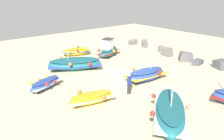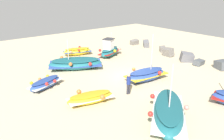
{
  "view_description": "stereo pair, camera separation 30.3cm",
  "coord_description": "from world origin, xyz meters",
  "px_view_note": "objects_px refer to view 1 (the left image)",
  "views": [
    {
      "loc": [
        13.76,
        -13.8,
        7.71
      ],
      "look_at": [
        -0.67,
        -1.9,
        0.9
      ],
      "focal_mm": 36.14,
      "sensor_mm": 36.0,
      "label": 1
    },
    {
      "loc": [
        13.95,
        -13.57,
        7.71
      ],
      "look_at": [
        -0.67,
        -1.9,
        0.9
      ],
      "focal_mm": 36.14,
      "sensor_mm": 36.0,
      "label": 2
    }
  ],
  "objects_px": {
    "fishing_boat_2": "(75,64)",
    "fishing_boat_3": "(91,98)",
    "fishing_boat_4": "(76,51)",
    "person_walking": "(129,83)",
    "fishing_boat_5": "(170,112)",
    "fishing_boat_7": "(109,50)",
    "fishing_boat_0": "(45,84)",
    "fishing_boat_1": "(146,75)"
  },
  "relations": [
    {
      "from": "fishing_boat_0",
      "to": "fishing_boat_2",
      "type": "bearing_deg",
      "value": 8.89
    },
    {
      "from": "fishing_boat_0",
      "to": "fishing_boat_7",
      "type": "relative_size",
      "value": 0.85
    },
    {
      "from": "fishing_boat_0",
      "to": "fishing_boat_2",
      "type": "xyz_separation_m",
      "value": [
        -2.54,
        4.27,
        0.15
      ]
    },
    {
      "from": "fishing_boat_1",
      "to": "person_walking",
      "type": "xyz_separation_m",
      "value": [
        1.05,
        -3.1,
        0.42
      ]
    },
    {
      "from": "fishing_boat_0",
      "to": "fishing_boat_4",
      "type": "bearing_deg",
      "value": 22.39
    },
    {
      "from": "fishing_boat_4",
      "to": "fishing_boat_2",
      "type": "bearing_deg",
      "value": 75.23
    },
    {
      "from": "fishing_boat_0",
      "to": "fishing_boat_3",
      "type": "distance_m",
      "value": 4.68
    },
    {
      "from": "fishing_boat_0",
      "to": "fishing_boat_7",
      "type": "xyz_separation_m",
      "value": [
        -3.99,
        9.79,
        0.31
      ]
    },
    {
      "from": "fishing_boat_4",
      "to": "person_walking",
      "type": "bearing_deg",
      "value": 95.99
    },
    {
      "from": "fishing_boat_0",
      "to": "fishing_boat_5",
      "type": "relative_size",
      "value": 0.63
    },
    {
      "from": "fishing_boat_0",
      "to": "fishing_boat_1",
      "type": "bearing_deg",
      "value": -49.73
    },
    {
      "from": "fishing_boat_5",
      "to": "fishing_boat_7",
      "type": "distance_m",
      "value": 14.69
    },
    {
      "from": "fishing_boat_4",
      "to": "fishing_boat_5",
      "type": "relative_size",
      "value": 0.69
    },
    {
      "from": "fishing_boat_2",
      "to": "fishing_boat_7",
      "type": "xyz_separation_m",
      "value": [
        -1.45,
        5.51,
        0.15
      ]
    },
    {
      "from": "fishing_boat_1",
      "to": "fishing_boat_7",
      "type": "height_order",
      "value": "fishing_boat_1"
    },
    {
      "from": "fishing_boat_3",
      "to": "fishing_boat_4",
      "type": "height_order",
      "value": "fishing_boat_4"
    },
    {
      "from": "fishing_boat_0",
      "to": "fishing_boat_4",
      "type": "xyz_separation_m",
      "value": [
        -6.79,
        6.98,
        0.07
      ]
    },
    {
      "from": "person_walking",
      "to": "fishing_boat_7",
      "type": "bearing_deg",
      "value": -9.26
    },
    {
      "from": "fishing_boat_2",
      "to": "fishing_boat_4",
      "type": "xyz_separation_m",
      "value": [
        -4.25,
        2.71,
        -0.09
      ]
    },
    {
      "from": "fishing_boat_7",
      "to": "fishing_boat_4",
      "type": "bearing_deg",
      "value": -69.74
    },
    {
      "from": "fishing_boat_7",
      "to": "person_walking",
      "type": "height_order",
      "value": "fishing_boat_7"
    },
    {
      "from": "fishing_boat_4",
      "to": "fishing_boat_5",
      "type": "bearing_deg",
      "value": 96.57
    },
    {
      "from": "fishing_boat_1",
      "to": "person_walking",
      "type": "height_order",
      "value": "fishing_boat_1"
    },
    {
      "from": "fishing_boat_3",
      "to": "person_walking",
      "type": "distance_m",
      "value": 3.17
    },
    {
      "from": "fishing_boat_4",
      "to": "fishing_boat_3",
      "type": "bearing_deg",
      "value": 81.54
    },
    {
      "from": "fishing_boat_2",
      "to": "fishing_boat_3",
      "type": "relative_size",
      "value": 1.59
    },
    {
      "from": "fishing_boat_4",
      "to": "fishing_boat_5",
      "type": "height_order",
      "value": "fishing_boat_5"
    },
    {
      "from": "fishing_boat_2",
      "to": "fishing_boat_4",
      "type": "height_order",
      "value": "fishing_boat_2"
    },
    {
      "from": "fishing_boat_1",
      "to": "fishing_boat_2",
      "type": "relative_size",
      "value": 0.72
    },
    {
      "from": "fishing_boat_1",
      "to": "fishing_boat_4",
      "type": "xyz_separation_m",
      "value": [
        -10.83,
        -0.64,
        -0.06
      ]
    },
    {
      "from": "fishing_boat_3",
      "to": "fishing_boat_5",
      "type": "distance_m",
      "value": 5.51
    },
    {
      "from": "fishing_boat_4",
      "to": "fishing_boat_7",
      "type": "xyz_separation_m",
      "value": [
        2.81,
        2.81,
        0.24
      ]
    },
    {
      "from": "fishing_boat_5",
      "to": "fishing_boat_7",
      "type": "height_order",
      "value": "fishing_boat_5"
    },
    {
      "from": "fishing_boat_1",
      "to": "fishing_boat_7",
      "type": "distance_m",
      "value": 8.31
    },
    {
      "from": "fishing_boat_7",
      "to": "person_walking",
      "type": "xyz_separation_m",
      "value": [
        9.08,
        -5.27,
        0.24
      ]
    },
    {
      "from": "fishing_boat_1",
      "to": "fishing_boat_5",
      "type": "xyz_separation_m",
      "value": [
        5.39,
        -3.83,
        0.14
      ]
    },
    {
      "from": "fishing_boat_2",
      "to": "fishing_boat_3",
      "type": "height_order",
      "value": "fishing_boat_2"
    },
    {
      "from": "fishing_boat_2",
      "to": "fishing_boat_3",
      "type": "distance_m",
      "value": 7.54
    },
    {
      "from": "fishing_boat_3",
      "to": "fishing_boat_7",
      "type": "xyz_separation_m",
      "value": [
        -8.43,
        8.33,
        0.32
      ]
    },
    {
      "from": "fishing_boat_0",
      "to": "fishing_boat_3",
      "type": "relative_size",
      "value": 0.92
    },
    {
      "from": "fishing_boat_1",
      "to": "fishing_boat_3",
      "type": "distance_m",
      "value": 6.18
    },
    {
      "from": "fishing_boat_4",
      "to": "fishing_boat_7",
      "type": "distance_m",
      "value": 3.98
    }
  ]
}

